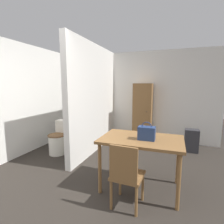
# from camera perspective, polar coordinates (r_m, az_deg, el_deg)

# --- Properties ---
(wall_back) EXTENTS (4.87, 0.12, 2.50)m
(wall_back) POSITION_cam_1_polar(r_m,az_deg,el_deg) (5.18, 5.59, 5.10)
(wall_back) COLOR white
(wall_back) RESTS_ON ground_plane
(wall_left) EXTENTS (0.12, 4.57, 2.50)m
(wall_left) POSITION_cam_1_polar(r_m,az_deg,el_deg) (4.56, -26.02, 3.77)
(wall_left) COLOR white
(wall_left) RESTS_ON ground_plane
(partition_wall) EXTENTS (0.12, 2.39, 2.50)m
(partition_wall) POSITION_cam_1_polar(r_m,az_deg,el_deg) (4.18, -5.69, 4.24)
(partition_wall) COLOR white
(partition_wall) RESTS_ON ground_plane
(dining_table) EXTENTS (1.19, 0.77, 0.80)m
(dining_table) POSITION_cam_1_polar(r_m,az_deg,el_deg) (2.68, 9.53, -10.20)
(dining_table) COLOR brown
(dining_table) RESTS_ON ground_plane
(wooden_chair) EXTENTS (0.41, 0.41, 0.87)m
(wooden_chair) POSITION_cam_1_polar(r_m,az_deg,el_deg) (2.34, 4.62, -19.53)
(wooden_chair) COLOR brown
(wooden_chair) RESTS_ON ground_plane
(toilet) EXTENTS (0.41, 0.56, 0.75)m
(toilet) POSITION_cam_1_polar(r_m,az_deg,el_deg) (4.30, -17.02, -8.78)
(toilet) COLOR silver
(toilet) RESTS_ON ground_plane
(handbag) EXTENTS (0.24, 0.14, 0.26)m
(handbag) POSITION_cam_1_polar(r_m,az_deg,el_deg) (2.57, 11.22, -6.75)
(handbag) COLOR navy
(handbag) RESTS_ON dining_table
(wooden_cabinet) EXTENTS (0.50, 0.38, 1.62)m
(wooden_cabinet) POSITION_cam_1_polar(r_m,az_deg,el_deg) (4.88, 9.95, -0.39)
(wooden_cabinet) COLOR brown
(wooden_cabinet) RESTS_ON ground_plane
(space_heater) EXTENTS (0.31, 0.24, 0.54)m
(space_heater) POSITION_cam_1_polar(r_m,az_deg,el_deg) (4.61, 24.51, -8.49)
(space_heater) COLOR #2D2D33
(space_heater) RESTS_ON ground_plane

